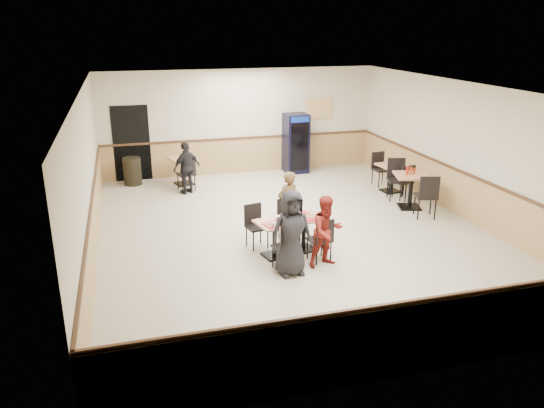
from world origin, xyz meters
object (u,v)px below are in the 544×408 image
object	(u,v)px
side_table_far	(392,174)
diner_man_opposite	(288,204)
main_table	(289,231)
diner_woman_left	(291,233)
back_table	(183,167)
side_table_near	(411,186)
pepsi_cooler	(296,143)
lone_diner	(187,168)
trash_bin	(132,171)
diner_woman_right	(327,231)

from	to	relation	value
side_table_far	diner_man_opposite	bearing A→B (deg)	-148.18
main_table	diner_woman_left	world-z (taller)	diner_woman_left
diner_woman_left	side_table_far	world-z (taller)	diner_woman_left
diner_man_opposite	back_table	world-z (taller)	diner_man_opposite
side_table_far	back_table	bearing A→B (deg)	157.16
diner_man_opposite	side_table_near	distance (m)	3.46
side_table_near	back_table	xyz separation A→B (m)	(-4.96, 3.46, -0.05)
diner_man_opposite	pepsi_cooler	world-z (taller)	pepsi_cooler
main_table	diner_woman_left	xyz separation A→B (m)	(-0.24, -0.85, 0.31)
lone_diner	side_table_far	world-z (taller)	lone_diner
diner_woman_left	main_table	bearing A→B (deg)	70.45
main_table	lone_diner	distance (m)	4.58
pepsi_cooler	side_table_far	bearing A→B (deg)	-57.11
lone_diner	back_table	bearing A→B (deg)	-118.37
diner_man_opposite	lone_diner	size ratio (longest dim) A/B	1.02
diner_man_opposite	side_table_far	size ratio (longest dim) A/B	1.83
main_table	trash_bin	bearing A→B (deg)	103.90
diner_man_opposite	lone_diner	xyz separation A→B (m)	(-1.63, 3.50, -0.01)
diner_woman_right	side_table_far	bearing A→B (deg)	37.09
diner_woman_right	diner_man_opposite	size ratio (longest dim) A/B	0.96
pepsi_cooler	trash_bin	world-z (taller)	pepsi_cooler
diner_woman_right	side_table_far	size ratio (longest dim) A/B	1.75
main_table	lone_diner	size ratio (longest dim) A/B	1.03
lone_diner	diner_woman_right	bearing A→B (deg)	81.97
main_table	trash_bin	size ratio (longest dim) A/B	1.85
main_table	back_table	xyz separation A→B (m)	(-1.39, 5.20, 0.04)
diner_woman_left	side_table_near	world-z (taller)	diner_woman_left
diner_man_opposite	back_table	bearing A→B (deg)	-87.85
main_table	side_table_near	bearing A→B (deg)	13.70
diner_woman_left	diner_woman_right	distance (m)	0.74
pepsi_cooler	trash_bin	xyz separation A→B (m)	(-4.70, -0.04, -0.49)
main_table	side_table_far	world-z (taller)	side_table_far
diner_woman_right	trash_bin	world-z (taller)	diner_woman_right
diner_man_opposite	side_table_far	bearing A→B (deg)	-166.55
trash_bin	side_table_far	bearing A→B (deg)	-21.20
diner_woman_right	side_table_far	distance (m)	4.97
pepsi_cooler	diner_man_opposite	bearing A→B (deg)	-112.09
main_table	diner_man_opposite	xyz separation A→B (m)	(0.24, 0.85, 0.23)
diner_woman_left	back_table	world-z (taller)	diner_woman_left
side_table_far	trash_bin	world-z (taller)	trash_bin
lone_diner	pepsi_cooler	distance (m)	3.58
diner_woman_left	diner_woman_right	xyz separation A→B (m)	(0.72, 0.16, -0.11)
lone_diner	main_table	bearing A→B (deg)	79.34
lone_diner	side_table_far	size ratio (longest dim) A/B	1.79
diner_woman_left	pepsi_cooler	world-z (taller)	pepsi_cooler
main_table	trash_bin	distance (m)	6.19
main_table	diner_woman_right	bearing A→B (deg)	-67.62
diner_man_opposite	trash_bin	distance (m)	5.57
diner_woman_right	diner_man_opposite	bearing A→B (deg)	87.33
diner_woman_right	trash_bin	size ratio (longest dim) A/B	1.75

